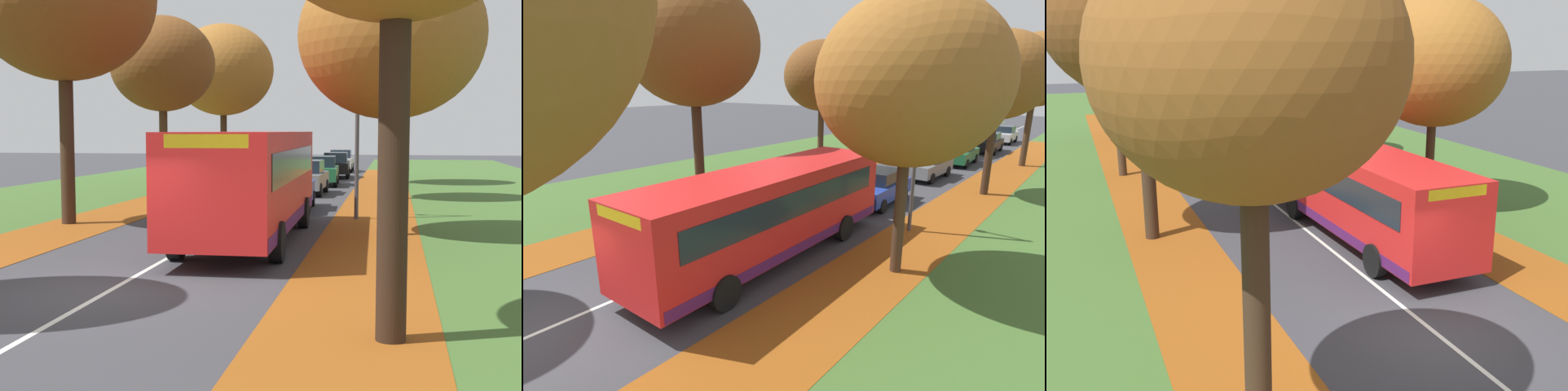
{
  "view_description": "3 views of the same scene",
  "coord_description": "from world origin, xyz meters",
  "views": [
    {
      "loc": [
        5.24,
        -12.62,
        3.0
      ],
      "look_at": [
        1.63,
        6.99,
        1.23
      ],
      "focal_mm": 50.0,
      "sensor_mm": 36.0,
      "label": 1
    },
    {
      "loc": [
        9.71,
        -2.7,
        5.66
      ],
      "look_at": [
        0.2,
        8.96,
        1.45
      ],
      "focal_mm": 28.0,
      "sensor_mm": 36.0,
      "label": 2
    },
    {
      "loc": [
        -7.4,
        -10.75,
        6.65
      ],
      "look_at": [
        0.04,
        8.11,
        1.25
      ],
      "focal_mm": 42.0,
      "sensor_mm": 36.0,
      "label": 3
    }
  ],
  "objects": [
    {
      "name": "tree_left_mid",
      "position": [
        -5.15,
        19.27,
        6.01
      ],
      "size": [
        4.78,
        4.78,
        8.19
      ],
      "color": "#422D1E",
      "rests_on": "ground"
    },
    {
      "name": "ground_plane",
      "position": [
        0.0,
        0.0,
        0.0
      ],
      "size": [
        160.0,
        160.0,
        0.0
      ],
      "primitive_type": "plane",
      "color": "#38383D"
    },
    {
      "name": "leaf_litter_left",
      "position": [
        -4.6,
        14.0,
        0.01
      ],
      "size": [
        2.8,
        60.0,
        0.0
      ],
      "primitive_type": "cube",
      "color": "#8C4714",
      "rests_on": "grass_verge_left"
    },
    {
      "name": "car_silver_trailing",
      "position": [
        1.39,
        41.12,
        0.81
      ],
      "size": [
        1.82,
        4.22,
        1.62
      ],
      "color": "#B7BABF",
      "rests_on": "ground"
    },
    {
      "name": "bus",
      "position": [
        1.38,
        6.73,
        1.7
      ],
      "size": [
        2.85,
        10.46,
        2.98
      ],
      "color": "red",
      "rests_on": "ground"
    },
    {
      "name": "tree_left_far",
      "position": [
        -4.77,
        29.62,
        6.59
      ],
      "size": [
        5.97,
        5.97,
        9.3
      ],
      "color": "#382619",
      "rests_on": "ground"
    },
    {
      "name": "tree_right_mid",
      "position": [
        4.85,
        19.79,
        5.96
      ],
      "size": [
        4.72,
        4.72,
        8.11
      ],
      "color": "#382619",
      "rests_on": "ground"
    },
    {
      "name": "grass_verge_right",
      "position": [
        9.2,
        20.0,
        0.0
      ],
      "size": [
        12.0,
        90.0,
        0.01
      ],
      "primitive_type": "cube",
      "color": "#3D6028",
      "rests_on": "ground"
    },
    {
      "name": "road_centre_line",
      "position": [
        0.0,
        20.0,
        0.0
      ],
      "size": [
        0.12,
        80.0,
        0.01
      ],
      "primitive_type": "cube",
      "color": "silver",
      "rests_on": "ground"
    },
    {
      "name": "car_blue_lead",
      "position": [
        1.31,
        14.79,
        0.81
      ],
      "size": [
        1.93,
        4.28,
        1.62
      ],
      "color": "#233D9E",
      "rests_on": "ground"
    },
    {
      "name": "tree_right_far",
      "position": [
        4.95,
        29.5,
        6.43
      ],
      "size": [
        5.3,
        5.3,
        8.83
      ],
      "color": "#422D1E",
      "rests_on": "ground"
    },
    {
      "name": "tree_right_near",
      "position": [
        5.1,
        8.42,
        5.69
      ],
      "size": [
        5.26,
        5.26,
        8.07
      ],
      "color": "#422D1E",
      "rests_on": "ground"
    },
    {
      "name": "leaf_litter_right",
      "position": [
        4.6,
        14.0,
        0.01
      ],
      "size": [
        2.8,
        60.0,
        0.0
      ],
      "primitive_type": "cube",
      "color": "#8C4714",
      "rests_on": "grass_verge_right"
    },
    {
      "name": "tree_left_near",
      "position": [
        -5.11,
        9.23,
        7.21
      ],
      "size": [
        5.88,
        5.88,
        9.88
      ],
      "color": "#382619",
      "rests_on": "ground"
    },
    {
      "name": "car_black_fourth_in_line",
      "position": [
        1.55,
        34.29,
        0.81
      ],
      "size": [
        1.91,
        4.26,
        1.62
      ],
      "color": "black",
      "rests_on": "ground"
    },
    {
      "name": "car_green_third_in_line",
      "position": [
        1.33,
        27.4,
        0.81
      ],
      "size": [
        1.92,
        4.27,
        1.62
      ],
      "color": "#1E6038",
      "rests_on": "ground"
    },
    {
      "name": "tree_left_nearest",
      "position": [
        -5.03,
        -2.67,
        6.26
      ],
      "size": [
        4.35,
        4.35,
        8.26
      ],
      "color": "#382619",
      "rests_on": "ground"
    },
    {
      "name": "streetlamp_right",
      "position": [
        3.67,
        12.11,
        3.74
      ],
      "size": [
        1.89,
        0.28,
        6.0
      ],
      "color": "#47474C",
      "rests_on": "ground"
    },
    {
      "name": "car_grey_following",
      "position": [
        1.16,
        21.6,
        0.81
      ],
      "size": [
        1.84,
        4.23,
        1.62
      ],
      "color": "slate",
      "rests_on": "ground"
    }
  ]
}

